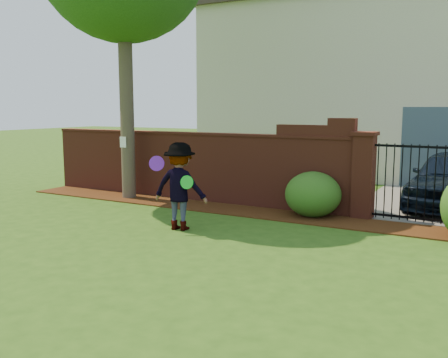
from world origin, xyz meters
The scene contains 12 objects.
ground centered at (0.00, 0.00, -0.01)m, with size 80.00×80.00×0.01m, color #294D13.
mulch_bed centered at (-0.95, 3.34, 0.01)m, with size 11.10×1.08×0.03m, color #331A09.
brick_wall centered at (-2.01, 4.00, 0.93)m, with size 8.70×0.31×2.16m.
pillar_left centered at (2.40, 4.00, 0.96)m, with size 0.50×0.50×1.88m.
iron_gate centered at (3.50, 4.00, 0.85)m, with size 1.78×0.03×1.60m.
driveway centered at (3.50, 8.00, 0.01)m, with size 3.20×8.00×0.01m, color #65635E.
house centered at (1.00, 12.00, 3.16)m, with size 12.40×6.40×6.30m.
paper_notice centered at (-3.60, 3.21, 1.50)m, with size 0.20×0.01×0.28m, color white.
shrub_left centered at (1.41, 3.59, 0.50)m, with size 1.23×1.23×1.00m, color #1C5018.
man centered at (-0.50, 1.21, 0.86)m, with size 1.11×0.64×1.72m, color gray.
frisbee_purple centered at (-0.84, 0.97, 1.32)m, with size 0.30×0.30×0.03m, color purple.
frisbee_green centered at (-0.24, 1.10, 0.98)m, with size 0.26×0.26×0.02m, color green.
Camera 1 is at (4.92, -6.69, 2.40)m, focal length 39.76 mm.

